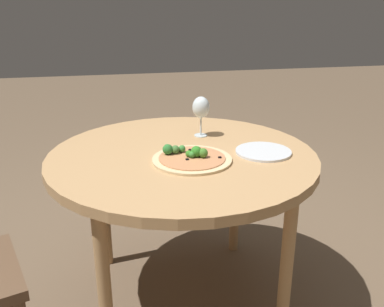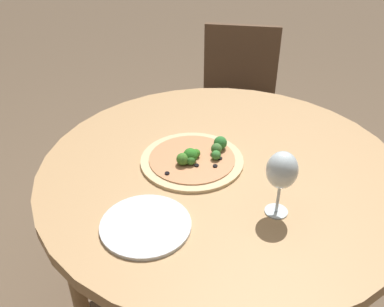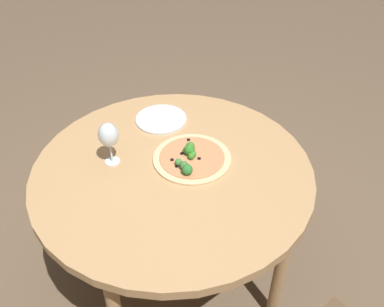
% 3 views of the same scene
% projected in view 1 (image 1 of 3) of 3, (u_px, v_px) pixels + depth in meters
% --- Properties ---
extents(ground_plane, '(12.00, 12.00, 0.00)m').
position_uv_depth(ground_plane, '(183.00, 296.00, 2.00)').
color(ground_plane, brown).
extents(dining_table, '(1.10, 1.10, 0.71)m').
position_uv_depth(dining_table, '(182.00, 168.00, 1.77)').
color(dining_table, tan).
rests_on(dining_table, ground_plane).
extents(pizza, '(0.31, 0.31, 0.06)m').
position_uv_depth(pizza, '(191.00, 157.00, 1.67)').
color(pizza, '#DBBC89').
rests_on(pizza, dining_table).
extents(wine_glass, '(0.08, 0.08, 0.18)m').
position_uv_depth(wine_glass, '(201.00, 108.00, 1.92)').
color(wine_glass, silver).
rests_on(wine_glass, dining_table).
extents(plate_near, '(0.23, 0.23, 0.01)m').
position_uv_depth(plate_near, '(263.00, 152.00, 1.75)').
color(plate_near, silver).
rests_on(plate_near, dining_table).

